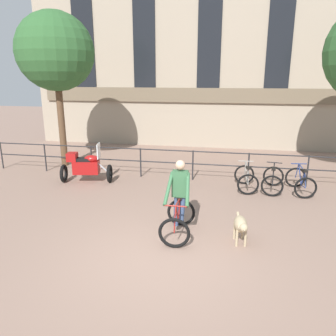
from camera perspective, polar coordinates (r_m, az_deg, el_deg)
name	(u,v)px	position (r m, az deg, el deg)	size (l,w,h in m)	color
ground_plane	(160,257)	(6.81, -1.41, -15.25)	(60.00, 60.00, 0.00)	#8E7060
canal_railing	(193,160)	(11.32, 4.36, 1.37)	(15.05, 0.05, 1.05)	#232326
building_facade	(210,43)	(16.80, 7.31, 20.84)	(18.00, 0.72, 10.12)	gray
cyclist_with_bike	(179,202)	(7.42, 1.91, -5.97)	(0.71, 1.19, 1.70)	black
dog	(241,225)	(7.28, 12.56, -9.70)	(0.36, 0.90, 0.61)	tan
parked_motorcycle	(86,166)	(11.41, -14.13, 0.29)	(1.77, 0.93, 1.35)	black
parked_bicycle_near_lamp	(246,179)	(10.72, 13.44, -1.79)	(0.75, 1.16, 0.86)	black
parked_bicycle_mid_left	(273,180)	(10.79, 17.78, -2.01)	(0.81, 1.19, 0.86)	black
parked_bicycle_mid_right	(300,182)	(10.92, 22.06, -2.22)	(0.78, 1.17, 0.86)	black
tree_canalside_left	(55,52)	(13.58, -19.03, 18.52)	(2.89, 2.89, 5.83)	brown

